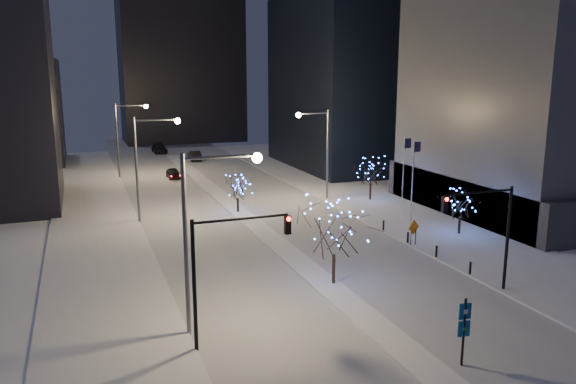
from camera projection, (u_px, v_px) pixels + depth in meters
name	position (u px, v px, depth m)	size (l,w,h in m)	color
ground	(369.00, 321.00, 32.29)	(160.00, 160.00, 0.00)	white
road	(221.00, 197.00, 64.33)	(20.00, 130.00, 0.02)	#B7BCC7
median	(233.00, 206.00, 59.74)	(2.00, 80.00, 0.15)	silver
east_sidewalk	(405.00, 216.00, 55.74)	(10.00, 90.00, 0.15)	silver
west_sidewalk	(99.00, 247.00, 45.77)	(8.00, 90.00, 0.15)	silver
plinth	(569.00, 187.00, 60.04)	(30.00, 24.00, 4.00)	#38383D
horizon_block	(180.00, 38.00, 114.20)	(24.00, 14.00, 42.00)	black
street_lamp_w_near	(205.00, 218.00, 29.69)	(4.40, 0.56, 10.00)	#595E66
street_lamp_w_mid	(147.00, 155.00, 52.58)	(4.40, 0.56, 10.00)	#595E66
street_lamp_w_far	(125.00, 130.00, 75.47)	(4.40, 0.56, 10.00)	#595E66
street_lamp_east	(320.00, 143.00, 61.88)	(3.90, 0.56, 10.00)	#595E66
traffic_signal_west	(224.00, 259.00, 28.39)	(5.26, 0.43, 7.00)	black
traffic_signal_east	(489.00, 223.00, 35.28)	(5.26, 0.43, 7.00)	black
flagpoles	(408.00, 175.00, 51.68)	(1.35, 2.60, 8.00)	silver
bollards	(422.00, 244.00, 44.82)	(0.16, 12.16, 0.90)	black
car_near	(173.00, 173.00, 75.81)	(1.62, 4.02, 1.37)	black
car_mid	(195.00, 156.00, 91.28)	(1.68, 4.81, 1.59)	black
car_far	(159.00, 148.00, 99.84)	(2.24, 5.51, 1.60)	black
holiday_tree_median_near	(334.00, 229.00, 37.02)	(5.45, 5.45, 5.85)	black
holiday_tree_median_far	(238.00, 188.00, 56.64)	(3.23, 3.23, 3.87)	black
holiday_tree_plaza_near	(461.00, 203.00, 48.87)	(4.12, 4.12, 4.19)	black
holiday_tree_plaza_far	(371.00, 172.00, 61.97)	(4.41, 4.41, 4.72)	black
wayfinding_sign	(464.00, 325.00, 26.98)	(0.62, 0.15, 3.49)	black
construction_sign	(414.00, 230.00, 45.93)	(1.24, 0.41, 2.11)	black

